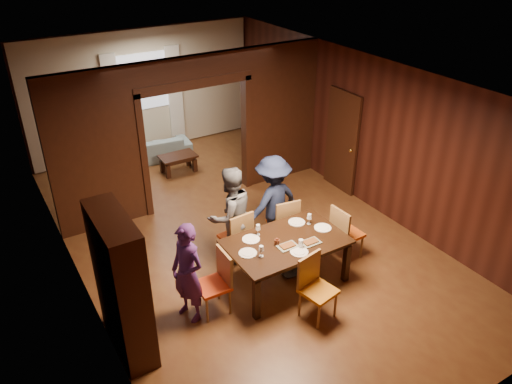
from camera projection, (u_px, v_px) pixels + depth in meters
floor at (239, 235)px, 9.00m from camera, size 9.00×9.00×0.00m
ceiling at (236, 77)px, 7.60m from camera, size 5.50×9.00×0.02m
room_walls at (190, 124)px, 9.68m from camera, size 5.52×9.01×2.90m
person_purple at (188, 273)px, 6.84m from camera, size 0.53×0.64×1.52m
person_grey at (230, 216)px, 8.00m from camera, size 0.87×0.71×1.68m
person_navy at (273, 202)px, 8.42m from camera, size 1.15×0.78×1.65m
sofa at (151, 149)px, 11.67m from camera, size 1.89×0.90×0.53m
serving_bowl at (291, 233)px, 7.63m from camera, size 0.35×0.35×0.08m
dining_table at (286, 261)px, 7.71m from camera, size 1.80×1.12×0.76m
coffee_table at (178, 164)px, 11.15m from camera, size 0.80×0.50×0.40m
chair_left at (212, 284)px, 7.07m from camera, size 0.45×0.45×0.97m
chair_right at (347, 232)px, 8.23m from camera, size 0.46×0.46×0.97m
chair_far_l at (235, 236)px, 8.13m from camera, size 0.47×0.47×0.97m
chair_far_r at (282, 222)px, 8.50m from camera, size 0.50×0.50×0.97m
chair_near at (319, 289)px, 6.96m from camera, size 0.52×0.52×0.97m
hutch at (121, 285)px, 6.25m from camera, size 0.40×1.20×2.00m
door_right at (342, 141)px, 10.09m from camera, size 0.06×0.90×2.10m
window_far at (143, 82)px, 11.50m from camera, size 1.20×0.03×1.30m
curtain_left at (114, 107)px, 11.34m from camera, size 0.35×0.06×2.40m
curtain_right at (175, 96)px, 12.03m from camera, size 0.35×0.06×2.40m
plate_left at (248, 253)px, 7.24m from camera, size 0.27×0.27×0.01m
plate_far_l at (251, 239)px, 7.55m from camera, size 0.27×0.27×0.01m
plate_far_r at (297, 222)px, 7.97m from camera, size 0.27×0.27×0.01m
plate_right at (323, 228)px, 7.82m from camera, size 0.27×0.27×0.01m
plate_near at (299, 252)px, 7.26m from camera, size 0.27×0.27×0.01m
platter_a at (288, 246)px, 7.37m from camera, size 0.30×0.20×0.04m
platter_b at (310, 242)px, 7.46m from camera, size 0.30×0.20×0.04m
wineglass_left at (261, 251)px, 7.13m from camera, size 0.08×0.08×0.18m
wineglass_far at (258, 230)px, 7.62m from camera, size 0.08×0.08×0.18m
wineglass_right at (309, 219)px, 7.89m from camera, size 0.08×0.08×0.18m
tumbler at (301, 244)px, 7.33m from camera, size 0.07×0.07×0.14m
condiment_jar at (277, 242)px, 7.41m from camera, size 0.08×0.08×0.11m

